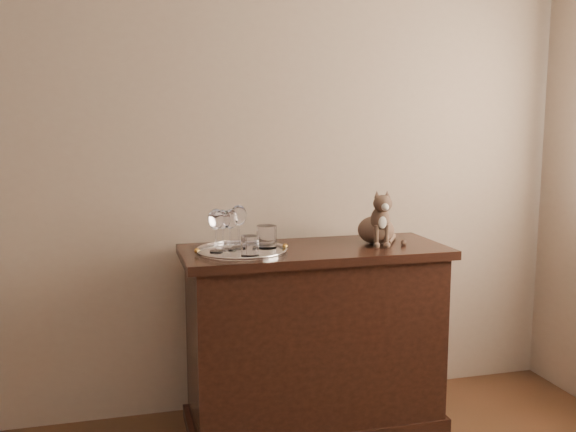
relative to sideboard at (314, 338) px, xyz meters
name	(u,v)px	position (x,y,z in m)	size (l,w,h in m)	color
wall_back	(172,136)	(-0.60, 0.31, 0.93)	(4.00, 0.10, 2.70)	tan
sideboard	(314,338)	(0.00, 0.00, 0.00)	(1.20, 0.50, 0.85)	black
tray	(242,252)	(-0.34, -0.03, 0.43)	(0.40, 0.40, 0.01)	silver
wine_glass_a	(223,230)	(-0.41, 0.02, 0.52)	(0.07, 0.07, 0.18)	white
wine_glass_b	(239,227)	(-0.34, 0.04, 0.53)	(0.07, 0.07, 0.19)	silver
wine_glass_c	(216,231)	(-0.45, -0.02, 0.53)	(0.07, 0.07, 0.19)	white
wine_glass_d	(230,230)	(-0.38, 0.01, 0.52)	(0.07, 0.07, 0.18)	silver
tumbler_b	(250,246)	(-0.33, -0.14, 0.48)	(0.08, 0.08, 0.09)	white
tumbler_c	(267,237)	(-0.22, 0.01, 0.48)	(0.09, 0.09, 0.10)	silver
cat	(376,216)	(0.30, 0.01, 0.55)	(0.26, 0.24, 0.26)	#47372A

